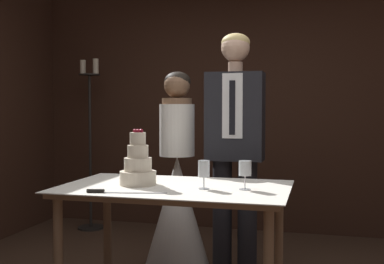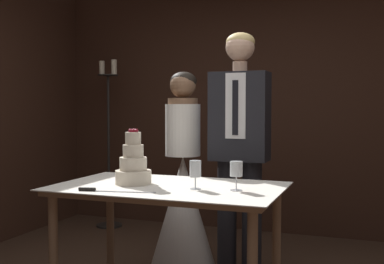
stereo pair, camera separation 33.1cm
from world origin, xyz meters
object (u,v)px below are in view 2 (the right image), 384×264
tiered_cake (133,166)px  wine_glass_middle (195,170)px  groom (240,138)px  cake_knife (102,190)px  cake_table (169,201)px  candle_stand (109,147)px  bride (183,197)px  wine_glass_near (236,170)px

tiered_cake → wine_glass_middle: 0.44m
groom → cake_knife: bearing=-113.9°
cake_table → wine_glass_middle: wine_glass_middle is taller
cake_knife → candle_stand: 2.51m
bride → groom: size_ratio=0.85×
cake_table → wine_glass_near: bearing=-2.9°
tiered_cake → cake_knife: bearing=-98.0°
cake_table → tiered_cake: size_ratio=4.00×
bride → wine_glass_middle: bearing=-64.1°
candle_stand → wine_glass_near: bearing=-44.0°
cake_knife → bride: (0.05, 1.16, -0.24)m
tiered_cake → groom: size_ratio=0.19×
cake_table → wine_glass_middle: (0.20, -0.06, 0.21)m
cake_table → candle_stand: 2.41m
wine_glass_middle → groom: groom is taller
candle_stand → groom: bearing=-30.5°
groom → candle_stand: bearing=149.5°
tiered_cake → candle_stand: candle_stand is taller
cake_knife → groom: (0.51, 1.16, 0.24)m
wine_glass_near → wine_glass_middle: same height
bride → candle_stand: size_ratio=0.87×
cake_knife → candle_stand: candle_stand is taller
cake_knife → groom: bearing=54.9°
tiered_cake → wine_glass_near: (0.68, -0.00, 0.00)m
tiered_cake → cake_table: bearing=4.4°
cake_table → bride: (-0.23, 0.83, -0.14)m
wine_glass_near → bride: bearing=128.2°
tiered_cake → cake_knife: (-0.04, -0.31, -0.11)m
wine_glass_near → groom: (-0.21, 0.85, 0.13)m
candle_stand → wine_glass_middle: bearing=-48.3°
bride → cake_table: bearing=-74.3°
cake_knife → groom: size_ratio=0.24×
cake_table → wine_glass_near: size_ratio=8.17×
bride → groom: groom is taller
cake_table → cake_knife: 0.44m
tiered_cake → wine_glass_near: size_ratio=2.04×
tiered_cake → cake_knife: tiered_cake is taller
cake_knife → tiered_cake: bearing=70.7°
wine_glass_middle → candle_stand: candle_stand is taller
cake_table → wine_glass_near: 0.49m
tiered_cake → wine_glass_middle: tiered_cake is taller
cake_table → cake_knife: bearing=-130.6°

